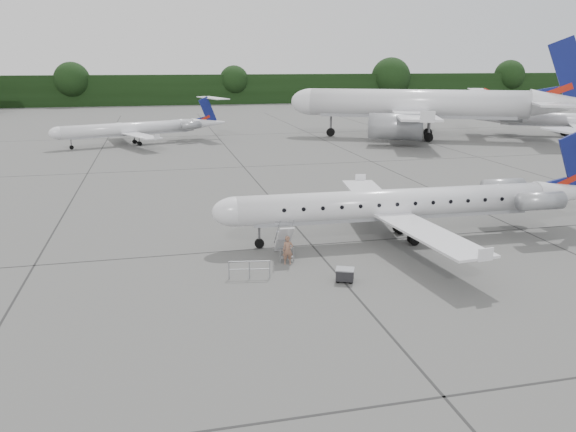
{
  "coord_description": "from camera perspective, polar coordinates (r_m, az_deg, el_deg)",
  "views": [
    {
      "loc": [
        -12.76,
        -29.01,
        11.37
      ],
      "look_at": [
        -5.25,
        3.05,
        2.3
      ],
      "focal_mm": 35.0,
      "sensor_mm": 36.0,
      "label": 1
    }
  ],
  "objects": [
    {
      "name": "ground",
      "position": [
        33.67,
        9.97,
        -4.58
      ],
      "size": [
        320.0,
        320.0,
        0.0
      ],
      "primitive_type": "plane",
      "color": "#575755",
      "rests_on": "ground"
    },
    {
      "name": "treeline",
      "position": [
        159.69,
        -8.79,
        12.58
      ],
      "size": [
        260.0,
        4.0,
        8.0
      ],
      "primitive_type": "cube",
      "color": "black",
      "rests_on": "ground"
    },
    {
      "name": "bg_regional_left",
      "position": [
        82.71,
        -15.81,
        9.12
      ],
      "size": [
        28.22,
        23.98,
        6.29
      ],
      "primitive_type": null,
      "rotation": [
        0.0,
        0.0,
        0.32
      ],
      "color": "silver",
      "rests_on": "ground"
    },
    {
      "name": "safety_railing",
      "position": [
        30.53,
        -3.95,
        -5.5
      ],
      "size": [
        2.18,
        0.46,
        1.0
      ],
      "primitive_type": null,
      "rotation": [
        0.0,
        0.0,
        -0.17
      ],
      "color": "gray",
      "rests_on": "ground"
    },
    {
      "name": "main_regional_jet",
      "position": [
        36.98,
        10.77,
        2.66
      ],
      "size": [
        26.98,
        19.8,
        6.78
      ],
      "primitive_type": null,
      "rotation": [
        0.0,
        0.0,
        -0.03
      ],
      "color": "silver",
      "rests_on": "ground"
    },
    {
      "name": "baggage_cart",
      "position": [
        30.25,
        5.8,
        -5.95
      ],
      "size": [
        1.14,
        1.05,
        0.8
      ],
      "primitive_type": null,
      "rotation": [
        0.0,
        0.0,
        -0.41
      ],
      "color": "black",
      "rests_on": "ground"
    },
    {
      "name": "airstair",
      "position": [
        33.55,
        -0.42,
        -2.5
      ],
      "size": [
        0.91,
        2.1,
        2.12
      ],
      "primitive_type": null,
      "rotation": [
        0.0,
        0.0,
        -0.03
      ],
      "color": "silver",
      "rests_on": "ground"
    },
    {
      "name": "bg_regional_right",
      "position": [
        99.45,
        27.1,
        9.28
      ],
      "size": [
        33.56,
        30.0,
        7.25
      ],
      "primitive_type": null,
      "rotation": [
        0.0,
        0.0,
        2.69
      ],
      "color": "silver",
      "rests_on": "ground"
    },
    {
      "name": "bg_narrowbody",
      "position": [
        88.15,
        12.98,
        12.41
      ],
      "size": [
        49.69,
        44.27,
        14.71
      ],
      "primitive_type": null,
      "rotation": [
        0.0,
        0.0,
        -0.44
      ],
      "color": "silver",
      "rests_on": "ground"
    },
    {
      "name": "passenger",
      "position": [
        32.51,
        -0.02,
        -3.5
      ],
      "size": [
        0.66,
        0.48,
        1.68
      ],
      "primitive_type": "imported",
      "rotation": [
        0.0,
        0.0,
        -0.12
      ],
      "color": "brown",
      "rests_on": "ground"
    }
  ]
}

